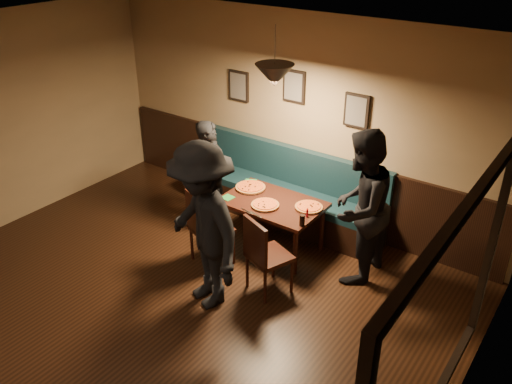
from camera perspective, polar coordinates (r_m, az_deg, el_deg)
floor at (r=5.65m, az=-16.37°, el=-16.28°), size 7.00×7.00×0.00m
ceiling at (r=4.29m, az=-21.40°, el=12.03°), size 7.00×7.00×0.00m
wall_back at (r=7.16m, az=4.13°, el=7.86°), size 6.00×0.00×6.00m
wainscot at (r=7.49m, az=3.77°, el=1.31°), size 5.88×0.06×1.00m
booth_bench at (r=7.28m, az=2.64°, el=0.54°), size 3.00×0.60×1.00m
window_frame at (r=3.65m, az=19.27°, el=-13.83°), size 0.06×2.56×1.86m
window_glass at (r=3.65m, az=18.82°, el=-13.68°), size 0.00×2.40×2.40m
picture_left at (r=7.52m, az=-1.85°, el=11.32°), size 0.32×0.04×0.42m
picture_center at (r=6.99m, az=4.12°, el=11.26°), size 0.32×0.04×0.42m
picture_right at (r=6.64m, az=10.75°, el=8.57°), size 0.32×0.04×0.42m
pendant_lamp at (r=5.97m, az=2.01°, el=12.41°), size 0.44×0.44×0.25m
dining_table at (r=6.73m, az=1.74°, el=-3.53°), size 1.24×0.80×0.66m
chair_near_left at (r=6.40m, az=-4.79°, el=-3.79°), size 0.55×0.55×0.98m
chair_near_right at (r=5.92m, az=1.47°, el=-6.73°), size 0.55×0.55×0.96m
diner_left at (r=7.03m, az=-4.83°, el=1.79°), size 0.47×0.62×1.52m
diner_right at (r=6.04m, az=11.09°, el=-1.65°), size 0.69×0.89×1.83m
diner_front at (r=5.54m, az=-5.70°, el=-3.79°), size 1.39×1.11×1.88m
pizza_a at (r=6.86m, az=-0.59°, el=0.51°), size 0.47×0.47×0.04m
pizza_b at (r=6.46m, az=0.99°, el=-1.38°), size 0.45×0.45×0.04m
pizza_c at (r=6.44m, az=5.69°, el=-1.62°), size 0.37×0.37×0.04m
soda_glass at (r=6.07m, az=4.98°, el=-3.04°), size 0.08×0.08×0.14m
tabasco_bottle at (r=6.24m, az=5.52°, el=-2.19°), size 0.03×0.03×0.12m
napkin_a at (r=7.05m, az=-0.60°, el=1.12°), size 0.20×0.20×0.01m
napkin_b at (r=6.66m, az=-3.06°, el=-0.59°), size 0.15×0.15×0.01m
cutlery_set at (r=6.32m, az=-0.58°, el=-2.23°), size 0.18×0.06×0.00m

